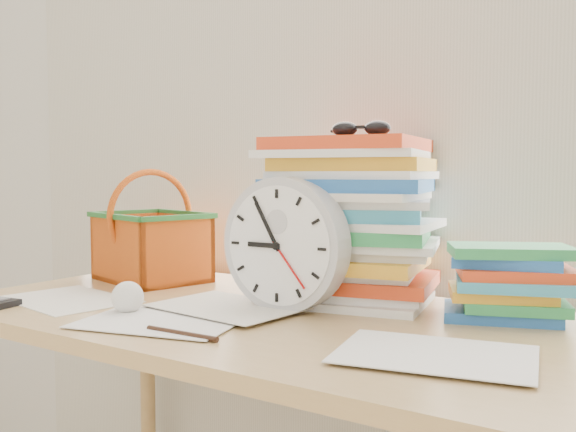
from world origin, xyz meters
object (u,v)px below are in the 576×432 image
Objects in this scene: paper_stack at (348,220)px; basket at (151,226)px; desk at (266,348)px; clock at (285,244)px; book_stack at (508,282)px.

paper_stack is 0.56m from basket.
desk is at bearing -2.91° from basket.
paper_stack is at bearing 69.84° from clock.
clock reaches higher than desk.
book_stack is (0.40, 0.17, -0.07)m from clock.
basket is at bearing 166.40° from clock.
book_stack is at bearing 25.62° from desk.
desk is 5.09× the size of clock.
desk is 4.89× the size of basket.
paper_stack reaches higher than basket.
clock is 1.12× the size of book_stack.
book_stack is at bearing 2.19° from paper_stack.
paper_stack reaches higher than book_stack.
paper_stack is 1.35× the size of clock.
paper_stack is 1.50× the size of book_stack.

